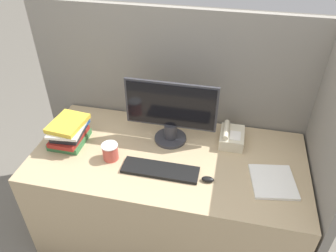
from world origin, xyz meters
The scene contains 10 objects.
cubicle_panel_rear centered at (0.00, 0.85, 0.75)m, with size 2.09×0.04×1.50m.
cubicle_panel_right centered at (0.88, 0.44, 0.75)m, with size 0.04×0.88×1.50m.
desk centered at (0.00, 0.41, 0.36)m, with size 1.69×0.82×0.72m.
monitor centered at (-0.02, 0.57, 0.93)m, with size 0.58×0.21×0.42m.
keyboard centered at (-0.01, 0.26, 0.73)m, with size 0.45×0.13×0.02m.
mouse centered at (0.27, 0.24, 0.74)m, with size 0.07×0.04×0.03m.
coffee_cup centered at (-0.34, 0.31, 0.78)m, with size 0.10×0.10×0.11m.
book_stack centered at (-0.65, 0.40, 0.81)m, with size 0.23×0.28×0.17m.
desk_telephone centered at (0.37, 0.63, 0.77)m, with size 0.15×0.21×0.11m.
paper_pile centered at (0.63, 0.31, 0.73)m, with size 0.28×0.30×0.02m.
Camera 1 is at (0.33, -1.09, 2.08)m, focal length 35.00 mm.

